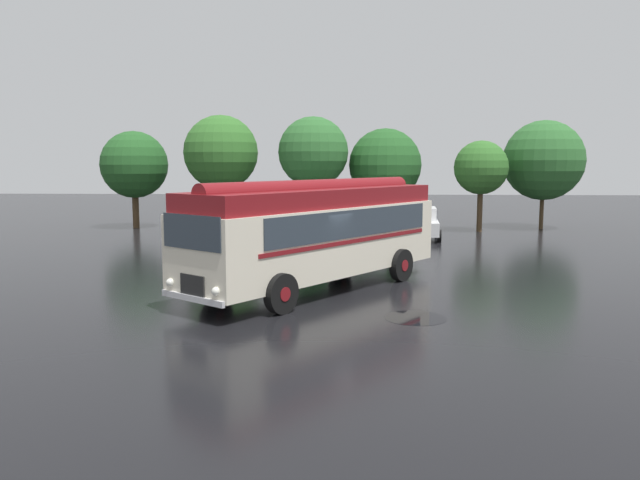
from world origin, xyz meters
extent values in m
plane|color=black|center=(0.00, 0.00, 0.00)|extent=(120.00, 120.00, 0.00)
cube|color=silver|center=(0.13, 0.37, 1.60)|extent=(7.94, 9.54, 2.10)
cube|color=maroon|center=(0.13, 0.37, 2.93)|extent=(7.66, 9.26, 0.56)
cylinder|color=maroon|center=(0.13, 0.37, 3.19)|extent=(6.11, 8.01, 0.60)
cube|color=#2D3842|center=(1.33, -0.14, 2.17)|extent=(4.77, 6.47, 0.84)
cube|color=#2D3842|center=(-0.71, 1.36, 2.17)|extent=(4.77, 6.47, 0.84)
cube|color=maroon|center=(1.27, -0.22, 1.63)|extent=(4.88, 6.62, 0.12)
cube|color=maroon|center=(-0.77, 1.28, 1.63)|extent=(4.88, 6.62, 0.12)
cube|color=#2D3842|center=(-2.84, -3.67, 2.27)|extent=(1.79, 1.33, 0.88)
cube|color=black|center=(-2.84, -3.68, 0.90)|extent=(0.76, 0.58, 0.56)
cube|color=silver|center=(-2.85, -3.69, 0.57)|extent=(1.97, 1.49, 0.16)
sphere|color=white|center=(-2.12, -4.22, 0.87)|extent=(0.22, 0.22, 0.22)
sphere|color=white|center=(-3.57, -3.15, 0.87)|extent=(0.22, 0.22, 0.22)
cylinder|color=black|center=(-0.66, -2.90, 0.55)|extent=(0.88, 1.05, 1.10)
cylinder|color=maroon|center=(-0.66, -2.90, 0.55)|extent=(0.49, 0.50, 0.39)
cylinder|color=black|center=(-2.75, -1.36, 0.55)|extent=(0.88, 1.05, 1.10)
cylinder|color=maroon|center=(-2.75, -1.36, 0.55)|extent=(0.49, 0.50, 0.39)
cylinder|color=black|center=(2.90, 1.93, 0.55)|extent=(0.88, 1.05, 1.10)
cylinder|color=maroon|center=(2.90, 1.93, 0.55)|extent=(0.49, 0.50, 0.39)
cylinder|color=black|center=(0.80, 3.47, 0.55)|extent=(0.88, 1.05, 1.10)
cylinder|color=maroon|center=(0.80, 3.47, 0.55)|extent=(0.49, 0.50, 0.39)
cube|color=silver|center=(-3.51, 13.36, 0.67)|extent=(2.17, 4.37, 0.70)
cube|color=silver|center=(-3.49, 13.51, 1.34)|extent=(1.74, 2.34, 0.64)
cube|color=#2D3842|center=(-2.74, 13.42, 1.34)|extent=(0.25, 1.92, 0.50)
cube|color=#2D3842|center=(-4.25, 13.60, 1.34)|extent=(0.25, 1.92, 0.50)
cylinder|color=black|center=(-2.79, 11.97, 0.32)|extent=(0.27, 0.66, 0.64)
cylinder|color=black|center=(-4.53, 12.17, 0.32)|extent=(0.27, 0.66, 0.64)
cylinder|color=black|center=(-2.49, 14.55, 0.32)|extent=(0.27, 0.66, 0.64)
cylinder|color=black|center=(-4.23, 14.76, 0.32)|extent=(0.27, 0.66, 0.64)
cube|color=#144C28|center=(-0.77, 13.45, 0.67)|extent=(1.72, 4.21, 0.70)
cube|color=#144C28|center=(-0.77, 13.60, 1.34)|extent=(1.51, 2.19, 0.64)
cube|color=#2D3842|center=(-0.01, 13.60, 1.34)|extent=(0.03, 1.93, 0.50)
cube|color=#2D3842|center=(-1.53, 13.59, 1.34)|extent=(0.03, 1.93, 0.50)
cylinder|color=black|center=(0.12, 12.15, 0.32)|extent=(0.20, 0.64, 0.64)
cylinder|color=black|center=(-1.64, 12.14, 0.32)|extent=(0.20, 0.64, 0.64)
cylinder|color=black|center=(0.11, 14.75, 0.32)|extent=(0.20, 0.64, 0.64)
cylinder|color=black|center=(-1.65, 14.74, 0.32)|extent=(0.20, 0.64, 0.64)
cube|color=#B7BABF|center=(2.24, 13.43, 0.67)|extent=(1.80, 4.24, 0.70)
cube|color=#B7BABF|center=(2.25, 13.58, 1.34)|extent=(1.55, 2.22, 0.64)
cube|color=#2D3842|center=(3.00, 13.56, 1.34)|extent=(0.07, 1.93, 0.50)
cube|color=#2D3842|center=(1.49, 13.60, 1.34)|extent=(0.07, 1.93, 0.50)
cylinder|color=black|center=(3.09, 12.11, 0.32)|extent=(0.22, 0.64, 0.64)
cylinder|color=black|center=(1.33, 12.15, 0.32)|extent=(0.22, 0.64, 0.64)
cylinder|color=black|center=(3.15, 14.71, 0.32)|extent=(0.22, 0.64, 0.64)
cylinder|color=black|center=(1.39, 14.75, 0.32)|extent=(0.22, 0.64, 0.64)
cube|color=silver|center=(4.88, 13.87, 0.67)|extent=(2.06, 4.33, 0.70)
cube|color=silver|center=(4.89, 14.02, 1.34)|extent=(1.68, 2.31, 0.64)
cube|color=#2D3842|center=(5.64, 13.95, 1.34)|extent=(0.19, 1.93, 0.50)
cube|color=#2D3842|center=(4.13, 14.08, 1.34)|extent=(0.19, 1.93, 0.50)
cylinder|color=black|center=(5.64, 12.49, 0.32)|extent=(0.25, 0.65, 0.64)
cylinder|color=black|center=(3.89, 12.64, 0.32)|extent=(0.25, 0.65, 0.64)
cylinder|color=black|center=(5.87, 15.09, 0.32)|extent=(0.25, 0.65, 0.64)
cylinder|color=black|center=(4.11, 15.24, 0.32)|extent=(0.25, 0.65, 0.64)
cylinder|color=#4C3823|center=(-12.10, 18.62, 1.18)|extent=(0.39, 0.39, 2.36)
sphere|color=#235623|center=(-12.10, 18.62, 3.89)|extent=(4.08, 4.08, 4.08)
sphere|color=#235623|center=(-12.42, 18.93, 4.23)|extent=(2.46, 2.46, 2.46)
cylinder|color=#4C3823|center=(-6.58, 17.93, 1.48)|extent=(0.28, 0.28, 2.96)
sphere|color=#336B28|center=(-6.58, 17.93, 4.61)|extent=(4.41, 4.41, 4.41)
sphere|color=#336B28|center=(-7.18, 17.76, 4.61)|extent=(3.12, 3.12, 3.12)
cylinder|color=#4C3823|center=(-1.07, 17.69, 1.54)|extent=(0.32, 0.32, 3.09)
sphere|color=#2D662D|center=(-1.07, 17.69, 4.63)|extent=(4.12, 4.12, 4.12)
sphere|color=#2D662D|center=(-0.95, 17.70, 4.37)|extent=(2.43, 2.43, 2.43)
cylinder|color=#4C3823|center=(3.19, 18.64, 1.12)|extent=(0.26, 0.26, 2.25)
sphere|color=#235623|center=(3.19, 18.64, 3.88)|extent=(4.34, 4.34, 4.34)
sphere|color=#235623|center=(2.78, 18.67, 3.62)|extent=(2.60, 2.60, 2.60)
cylinder|color=#4C3823|center=(8.66, 17.57, 1.28)|extent=(0.31, 0.31, 2.56)
sphere|color=#336B28|center=(8.66, 17.57, 3.73)|extent=(3.11, 3.11, 3.11)
sphere|color=#336B28|center=(9.07, 17.71, 3.81)|extent=(2.23, 2.23, 2.23)
cylinder|color=#4C3823|center=(12.73, 19.31, 1.17)|extent=(0.25, 0.25, 2.35)
sphere|color=#2D662D|center=(12.73, 19.31, 4.15)|extent=(4.80, 4.80, 4.80)
sphere|color=#2D662D|center=(13.31, 19.15, 3.95)|extent=(3.55, 3.55, 3.55)
cylinder|color=black|center=(2.87, -3.17, 0.00)|extent=(1.63, 1.63, 0.01)
camera|label=1|loc=(1.19, -19.09, 4.01)|focal=35.00mm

